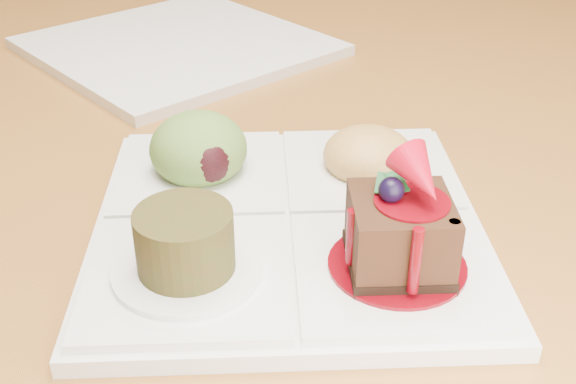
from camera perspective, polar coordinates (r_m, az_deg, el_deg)
name	(u,v)px	position (r m, az deg, el deg)	size (l,w,h in m)	color
dining_table	(354,132)	(0.81, 5.27, 4.74)	(1.00, 1.80, 0.75)	#A46D2A
sampler_plate	(285,206)	(0.51, -0.24, -1.12)	(0.36, 0.36, 0.10)	silver
second_plate	(178,46)	(0.86, -8.69, 11.31)	(0.29, 0.29, 0.01)	silver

